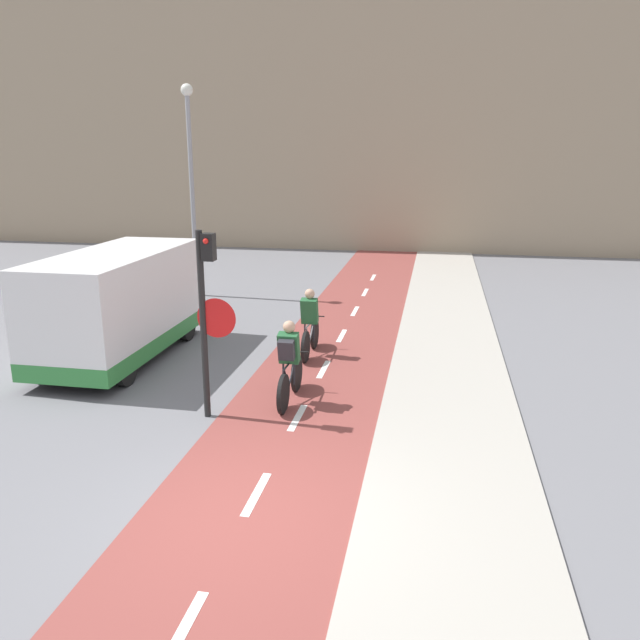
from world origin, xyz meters
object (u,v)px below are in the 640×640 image
object	(u,v)px
traffic_light_pole	(207,305)
cyclist_far	(310,326)
cyclist_near	(289,365)
van	(119,307)
street_lamp_far	(191,169)

from	to	relation	value
traffic_light_pole	cyclist_far	size ratio (longest dim) A/B	1.88
traffic_light_pole	cyclist_near	bearing A→B (deg)	35.89
cyclist_near	cyclist_far	distance (m)	2.74
cyclist_near	van	size ratio (longest dim) A/B	0.37
street_lamp_far	van	xyz separation A→B (m)	(0.71, -6.23, -2.75)
traffic_light_pole	cyclist_far	world-z (taller)	traffic_light_pole
street_lamp_far	cyclist_far	world-z (taller)	street_lamp_far
traffic_light_pole	van	size ratio (longest dim) A/B	0.67
cyclist_far	street_lamp_far	bearing A→B (deg)	131.82
cyclist_far	cyclist_near	bearing A→B (deg)	-86.23
cyclist_far	van	distance (m)	4.17
street_lamp_far	van	world-z (taller)	street_lamp_far
traffic_light_pole	van	bearing A→B (deg)	138.93
street_lamp_far	cyclist_near	bearing A→B (deg)	-58.50
traffic_light_pole	street_lamp_far	size ratio (longest dim) A/B	0.51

